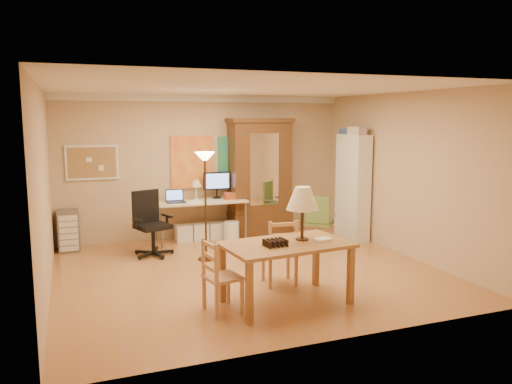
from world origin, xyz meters
name	(u,v)px	position (x,y,z in m)	size (l,w,h in m)	color
floor	(248,272)	(0.00, 0.00, 0.00)	(5.50, 5.50, 0.00)	#AE733D
crown_molding	(204,99)	(0.00, 2.46, 2.64)	(5.50, 0.08, 0.12)	white
corkboard	(92,162)	(-2.05, 2.47, 1.50)	(0.90, 0.04, 0.62)	#9F7E4B
art_panel_left	(192,162)	(-0.25, 2.47, 1.45)	(0.80, 0.04, 1.00)	yellow
art_panel_right	(237,161)	(0.65, 2.47, 1.45)	(0.75, 0.04, 0.95)	teal
dining_table	(292,230)	(0.10, -1.32, 0.91)	(1.61, 1.07, 1.44)	brown
ladder_chair_back	(280,254)	(0.22, -0.68, 0.43)	(0.47, 0.45, 0.92)	#A97E4D
ladder_chair_left	(220,278)	(-0.83, -1.33, 0.41)	(0.45, 0.46, 0.87)	#A97E4D
torchiere_lamp	(205,174)	(-0.42, 0.85, 1.40)	(0.32, 0.32, 1.75)	#3A2717
computer_desk	(202,216)	(-0.16, 2.16, 0.46)	(1.67, 0.73, 1.26)	beige
office_chair_black	(152,238)	(-1.20, 1.42, 0.29)	(0.67, 0.67, 1.08)	black
office_chair_green	(319,233)	(1.68, 0.93, 0.25)	(0.60, 0.60, 0.93)	slate
drawer_cart	(69,230)	(-2.50, 2.25, 0.35)	(0.35, 0.42, 0.70)	slate
armoire	(259,184)	(1.04, 2.24, 0.99)	(1.24, 0.59, 2.28)	#361F0E
bookshelf	(353,187)	(2.55, 1.28, 0.98)	(0.30, 0.79, 1.98)	white
wastebin	(231,231)	(0.34, 1.90, 0.18)	(0.29, 0.29, 0.37)	silver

